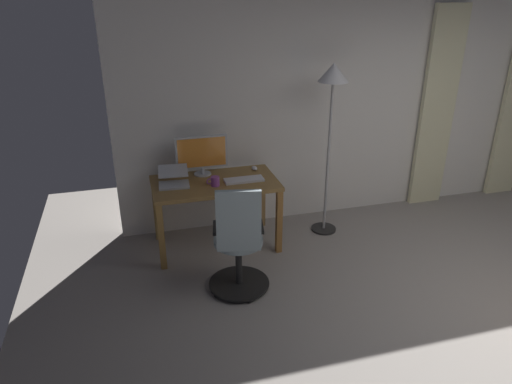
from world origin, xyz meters
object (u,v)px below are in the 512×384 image
Objects in this scene: computer_mouse at (254,168)px; floor_lamp at (332,94)px; office_chair at (239,246)px; computer_monitor at (202,154)px; mug_coffee at (215,181)px; desk at (215,191)px; laptop at (174,180)px; computer_keyboard at (244,180)px.

floor_lamp reaches higher than computer_mouse.
computer_monitor reaches higher than office_chair.
computer_mouse is 0.59m from mug_coffee.
desk is 0.54m from computer_mouse.
computer_mouse is at bearing -147.13° from mug_coffee.
laptop is at bearing 31.45° from computer_monitor.
mug_coffee is 1.48m from floor_lamp.
computer_monitor is at bearing -69.87° from desk.
office_chair is 0.90m from computer_keyboard.
office_chair is 1.97× the size of computer_monitor.
floor_lamp reaches higher than mug_coffee.
desk is 2.35× the size of computer_monitor.
mug_coffee reaches higher than desk.
computer_monitor reaches higher than computer_keyboard.
computer_mouse is at bearing -164.35° from laptop.
computer_mouse is (-0.19, -0.28, 0.01)m from computer_keyboard.
desk is at bearing 103.73° from office_chair.
computer_monitor is 4.15× the size of mug_coffee.
computer_monitor reaches higher than laptop.
floor_lamp is (-1.26, -0.11, 0.77)m from mug_coffee.
computer_keyboard is 0.33m from computer_mouse.
computer_monitor is 0.29× the size of floor_lamp.
mug_coffee is at bearing 7.92° from computer_keyboard.
mug_coffee is (0.05, -0.78, 0.31)m from office_chair.
office_chair is at bearing 72.59° from computer_keyboard.
computer_mouse reaches higher than desk.
office_chair is 10.64× the size of computer_mouse.
office_chair is 1.22m from computer_mouse.
office_chair is at bearing 95.98° from computer_monitor.
computer_mouse is 1.12m from floor_lamp.
laptop is 3.34× the size of computer_mouse.
desk is 0.41m from computer_monitor.
laptop is at bearing -19.96° from mug_coffee.
floor_lamp reaches higher than laptop.
desk is 3.80× the size of laptop.
office_chair is 1.85m from floor_lamp.
computer_monitor is (0.08, -0.23, 0.33)m from desk.
computer_mouse is (-0.56, 0.02, -0.21)m from computer_monitor.
mug_coffee is 0.07× the size of floor_lamp.
computer_keyboard is 0.31m from mug_coffee.
computer_mouse is (-0.89, -0.18, -0.03)m from laptop.
floor_lamp reaches higher than computer_monitor.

